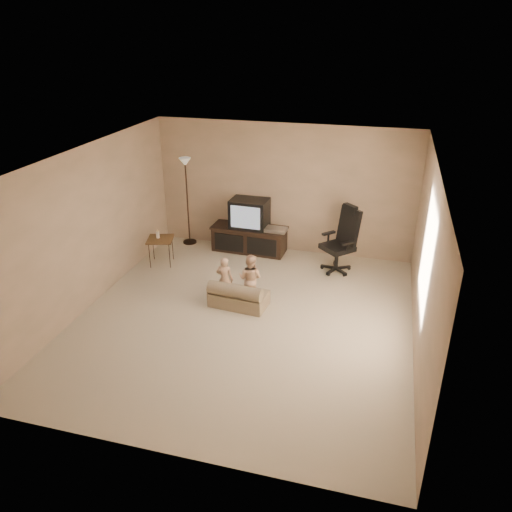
# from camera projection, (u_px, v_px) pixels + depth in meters

# --- Properties ---
(floor) EXTENTS (5.50, 5.50, 0.00)m
(floor) POSITION_uv_depth(u_px,v_px,m) (244.00, 319.00, 7.66)
(floor) COLOR beige
(floor) RESTS_ON ground
(room_shell) EXTENTS (5.50, 5.50, 5.50)m
(room_shell) POSITION_uv_depth(u_px,v_px,m) (243.00, 227.00, 7.02)
(room_shell) COLOR white
(room_shell) RESTS_ON floor
(tv_stand) EXTENTS (1.51, 0.61, 1.07)m
(tv_stand) POSITION_uv_depth(u_px,v_px,m) (250.00, 230.00, 9.80)
(tv_stand) COLOR black
(tv_stand) RESTS_ON floor
(office_chair) EXTENTS (0.80, 0.80, 1.23)m
(office_chair) POSITION_uv_depth(u_px,v_px,m) (341.00, 248.00, 9.01)
(office_chair) COLOR black
(office_chair) RESTS_ON floor
(side_table) EXTENTS (0.57, 0.57, 0.69)m
(side_table) POSITION_uv_depth(u_px,v_px,m) (160.00, 239.00, 9.24)
(side_table) COLOR brown
(side_table) RESTS_ON floor
(floor_lamp) EXTENTS (0.28, 0.28, 1.78)m
(floor_lamp) POSITION_uv_depth(u_px,v_px,m) (186.00, 182.00, 9.80)
(floor_lamp) COLOR black
(floor_lamp) RESTS_ON floor
(child_sofa) EXTENTS (0.94, 0.59, 0.44)m
(child_sofa) POSITION_uv_depth(u_px,v_px,m) (238.00, 296.00, 7.94)
(child_sofa) COLOR gray
(child_sofa) RESTS_ON floor
(toddler_left) EXTENTS (0.28, 0.21, 0.78)m
(toddler_left) POSITION_uv_depth(u_px,v_px,m) (225.00, 279.00, 8.03)
(toddler_left) COLOR #DEAF8B
(toddler_left) RESTS_ON floor
(toddler_right) EXTENTS (0.43, 0.28, 0.83)m
(toddler_right) POSITION_uv_depth(u_px,v_px,m) (250.00, 279.00, 7.98)
(toddler_right) COLOR #DEAF8B
(toddler_right) RESTS_ON floor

